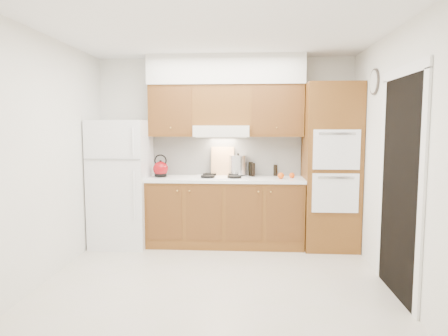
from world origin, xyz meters
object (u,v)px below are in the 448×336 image
fridge (122,183)px  stock_pot (238,165)px  oven_cabinet (331,167)px  kettle (161,169)px

fridge → stock_pot: size_ratio=6.66×
fridge → oven_cabinet: bearing=0.7°
oven_cabinet → stock_pot: 1.26m
oven_cabinet → kettle: oven_cabinet is taller
oven_cabinet → stock_pot: oven_cabinet is taller
fridge → kettle: size_ratio=8.29×
fridge → kettle: bearing=7.5°
fridge → oven_cabinet: (2.85, 0.03, 0.24)m
stock_pot → fridge: bearing=-171.8°
oven_cabinet → kettle: 2.32m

